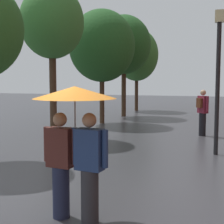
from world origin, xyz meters
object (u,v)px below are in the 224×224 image
object	(u,v)px
pedestrian_walking_midground	(202,111)
street_tree_4	(137,55)
couple_under_umbrella	(75,128)
street_tree_1	(52,23)
street_tree_3	(124,45)
street_tree_2	(102,46)
street_lamp_post	(218,71)

from	to	relation	value
pedestrian_walking_midground	street_tree_4	bearing A→B (deg)	118.68
street_tree_4	couple_under_umbrella	xyz separation A→B (m)	(3.90, -17.85, -2.40)
street_tree_1	street_tree_4	world-z (taller)	street_tree_4
street_tree_4	pedestrian_walking_midground	size ratio (longest dim) A/B	3.21
street_tree_3	couple_under_umbrella	distance (m)	14.77
street_tree_4	couple_under_umbrella	world-z (taller)	street_tree_4
street_tree_2	pedestrian_walking_midground	distance (m)	6.02
couple_under_umbrella	street_lamp_post	world-z (taller)	street_lamp_post
street_tree_4	street_lamp_post	distance (m)	13.83
street_tree_2	street_lamp_post	world-z (taller)	street_tree_2
street_lamp_post	pedestrian_walking_midground	world-z (taller)	street_lamp_post
street_tree_3	street_lamp_post	xyz separation A→B (m)	(5.45, -8.73, -1.75)
street_tree_1	street_tree_4	size ratio (longest dim) A/B	0.98
couple_under_umbrella	pedestrian_walking_midground	xyz separation A→B (m)	(1.20, 8.53, -0.48)
pedestrian_walking_midground	street_tree_3	bearing A→B (deg)	131.15
street_tree_2	street_tree_4	bearing A→B (deg)	91.75
street_tree_3	street_lamp_post	bearing A→B (deg)	-57.99
street_tree_2	street_tree_3	world-z (taller)	street_tree_3
street_tree_2	street_lamp_post	xyz separation A→B (m)	(5.50, -5.33, -1.37)
street_tree_2	couple_under_umbrella	size ratio (longest dim) A/B	2.71
street_lamp_post	street_tree_1	bearing A→B (deg)	170.19
street_tree_1	couple_under_umbrella	xyz separation A→B (m)	(3.91, -6.33, -2.73)
couple_under_umbrella	pedestrian_walking_midground	size ratio (longest dim) A/B	1.16
street_tree_4	pedestrian_walking_midground	xyz separation A→B (m)	(5.10, -9.32, -2.88)
street_tree_1	street_tree_2	world-z (taller)	street_tree_1
street_tree_1	pedestrian_walking_midground	xyz separation A→B (m)	(5.11, 2.20, -3.20)
pedestrian_walking_midground	street_tree_2	bearing A→B (deg)	156.32
street_tree_1	street_tree_2	size ratio (longest dim) A/B	1.00
street_tree_1	street_tree_2	bearing A→B (deg)	86.96
street_tree_1	street_lamp_post	size ratio (longest dim) A/B	1.37
couple_under_umbrella	street_tree_1	bearing A→B (deg)	121.71
street_tree_1	street_tree_2	distance (m)	4.37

